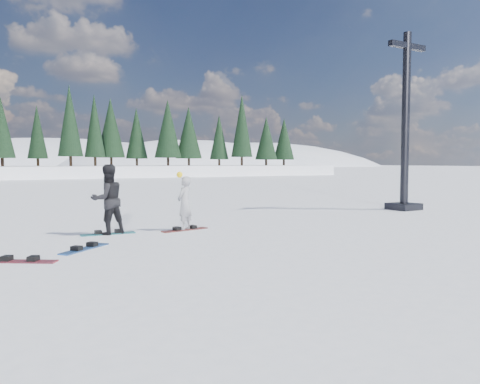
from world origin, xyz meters
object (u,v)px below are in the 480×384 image
snowboarder_woman (185,203)px  snowboarder_man (108,200)px  snowboard_loose_b (20,261)px  lift_tower (405,139)px  snowboard_loose_a (85,249)px

snowboarder_woman → snowboarder_man: 2.23m
snowboarder_woman → snowboard_loose_b: (-4.61, -2.62, -0.81)m
lift_tower → snowboarder_woman: (-10.55, -1.33, -2.23)m
lift_tower → snowboard_loose_a: size_ratio=5.00×
snowboard_loose_b → snowboard_loose_a: bearing=61.2°
snowboard_loose_a → snowboard_loose_b: size_ratio=1.00×
lift_tower → snowboard_loose_a: (-13.74, -3.12, -3.04)m
snowboarder_man → lift_tower: bearing=171.3°
lift_tower → snowboarder_woman: lift_tower is taller
snowboarder_man → snowboard_loose_b: 3.88m
lift_tower → snowboarder_woman: size_ratio=4.24×
lift_tower → snowboarder_woman: 10.86m
snowboarder_woman → snowboard_loose_b: 5.36m
snowboard_loose_b → snowboarder_woman: bearing=60.4°
snowboarder_man → snowboard_loose_a: (-0.99, -2.07, -0.98)m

